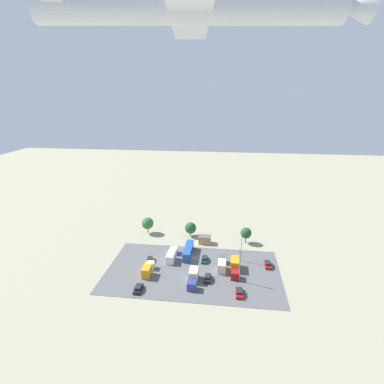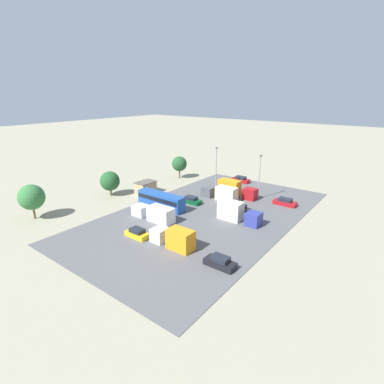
{
  "view_description": "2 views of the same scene",
  "coord_description": "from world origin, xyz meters",
  "px_view_note": "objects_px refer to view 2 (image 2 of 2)",
  "views": [
    {
      "loc": [
        -9.82,
        88.87,
        52.68
      ],
      "look_at": [
        -2.22,
        27.71,
        32.67
      ],
      "focal_mm": 28.0,
      "sensor_mm": 36.0,
      "label": 1
    },
    {
      "loc": [
        44.54,
        37.96,
        22.49
      ],
      "look_at": [
        1.43,
        5.11,
        4.53
      ],
      "focal_mm": 28.0,
      "sensor_mm": 36.0,
      "label": 2
    }
  ],
  "objects_px": {
    "parked_car_2": "(220,262)",
    "parked_car_4": "(285,202)",
    "parked_car_3": "(191,200)",
    "parked_truck_1": "(235,189)",
    "parked_truck_0": "(174,238)",
    "parked_truck_3": "(221,193)",
    "bus": "(161,200)",
    "parked_truck_4": "(237,213)",
    "shed_building": "(146,187)",
    "parked_car_1": "(137,233)",
    "parked_car_0": "(241,180)",
    "parked_car_5": "(240,209)",
    "parked_truck_2": "(155,213)"
  },
  "relations": [
    {
      "from": "shed_building",
      "to": "parked_truck_1",
      "type": "distance_m",
      "value": 20.83
    },
    {
      "from": "parked_car_4",
      "to": "parked_truck_2",
      "type": "relative_size",
      "value": 0.52
    },
    {
      "from": "parked_car_2",
      "to": "parked_truck_4",
      "type": "bearing_deg",
      "value": 21.23
    },
    {
      "from": "parked_car_0",
      "to": "parked_truck_4",
      "type": "height_order",
      "value": "parked_truck_4"
    },
    {
      "from": "parked_car_0",
      "to": "parked_car_3",
      "type": "height_order",
      "value": "parked_car_0"
    },
    {
      "from": "parked_car_3",
      "to": "parked_truck_1",
      "type": "relative_size",
      "value": 0.49
    },
    {
      "from": "parked_car_4",
      "to": "parked_truck_0",
      "type": "height_order",
      "value": "parked_truck_0"
    },
    {
      "from": "bus",
      "to": "parked_car_4",
      "type": "distance_m",
      "value": 25.94
    },
    {
      "from": "parked_car_1",
      "to": "parked_truck_0",
      "type": "xyz_separation_m",
      "value": [
        -1.18,
        6.97,
        0.81
      ]
    },
    {
      "from": "parked_car_4",
      "to": "parked_truck_4",
      "type": "relative_size",
      "value": 0.58
    },
    {
      "from": "parked_truck_2",
      "to": "parked_car_1",
      "type": "bearing_deg",
      "value": -159.45
    },
    {
      "from": "parked_car_5",
      "to": "parked_truck_1",
      "type": "xyz_separation_m",
      "value": [
        -8.0,
        -5.61,
        0.92
      ]
    },
    {
      "from": "parked_truck_3",
      "to": "parked_car_5",
      "type": "bearing_deg",
      "value": -120.35
    },
    {
      "from": "parked_car_3",
      "to": "parked_truck_1",
      "type": "xyz_separation_m",
      "value": [
        -9.89,
        5.04,
        0.96
      ]
    },
    {
      "from": "parked_car_3",
      "to": "parked_truck_2",
      "type": "distance_m",
      "value": 11.13
    },
    {
      "from": "parked_truck_1",
      "to": "shed_building",
      "type": "bearing_deg",
      "value": -58.52
    },
    {
      "from": "parked_car_2",
      "to": "parked_car_4",
      "type": "distance_m",
      "value": 28.28
    },
    {
      "from": "parked_car_0",
      "to": "parked_car_4",
      "type": "height_order",
      "value": "parked_car_0"
    },
    {
      "from": "bus",
      "to": "parked_car_2",
      "type": "height_order",
      "value": "bus"
    },
    {
      "from": "shed_building",
      "to": "parked_truck_3",
      "type": "bearing_deg",
      "value": 112.52
    },
    {
      "from": "parked_car_3",
      "to": "parked_truck_2",
      "type": "height_order",
      "value": "parked_truck_2"
    },
    {
      "from": "bus",
      "to": "parked_truck_1",
      "type": "bearing_deg",
      "value": 152.22
    },
    {
      "from": "bus",
      "to": "parked_car_5",
      "type": "height_order",
      "value": "bus"
    },
    {
      "from": "parked_car_5",
      "to": "parked_truck_4",
      "type": "relative_size",
      "value": 0.55
    },
    {
      "from": "parked_car_2",
      "to": "parked_car_5",
      "type": "relative_size",
      "value": 0.98
    },
    {
      "from": "shed_building",
      "to": "parked_truck_2",
      "type": "relative_size",
      "value": 0.52
    },
    {
      "from": "parked_truck_0",
      "to": "parked_truck_3",
      "type": "relative_size",
      "value": 0.89
    },
    {
      "from": "bus",
      "to": "parked_truck_2",
      "type": "height_order",
      "value": "bus"
    },
    {
      "from": "parked_truck_3",
      "to": "parked_truck_4",
      "type": "height_order",
      "value": "parked_truck_4"
    },
    {
      "from": "parked_truck_4",
      "to": "bus",
      "type": "bearing_deg",
      "value": -77.25
    },
    {
      "from": "parked_car_2",
      "to": "shed_building",
      "type": "bearing_deg",
      "value": 62.27
    },
    {
      "from": "parked_car_4",
      "to": "parked_truck_0",
      "type": "bearing_deg",
      "value": -13.74
    },
    {
      "from": "parked_truck_0",
      "to": "parked_truck_1",
      "type": "distance_m",
      "value": 27.01
    },
    {
      "from": "shed_building",
      "to": "parked_truck_0",
      "type": "distance_m",
      "value": 27.32
    },
    {
      "from": "bus",
      "to": "parked_truck_4",
      "type": "bearing_deg",
      "value": 102.75
    },
    {
      "from": "parked_car_3",
      "to": "parked_truck_0",
      "type": "xyz_separation_m",
      "value": [
        16.73,
        9.61,
        0.8
      ]
    },
    {
      "from": "parked_truck_3",
      "to": "parked_truck_4",
      "type": "distance_m",
      "value": 11.82
    },
    {
      "from": "parked_car_3",
      "to": "parked_car_4",
      "type": "relative_size",
      "value": 0.96
    },
    {
      "from": "parked_car_4",
      "to": "parked_truck_0",
      "type": "relative_size",
      "value": 0.64
    },
    {
      "from": "parked_truck_2",
      "to": "parked_car_5",
      "type": "bearing_deg",
      "value": -39.09
    },
    {
      "from": "parked_car_5",
      "to": "parked_truck_0",
      "type": "height_order",
      "value": "parked_truck_0"
    },
    {
      "from": "parked_car_1",
      "to": "parked_car_5",
      "type": "relative_size",
      "value": 0.94
    },
    {
      "from": "parked_car_0",
      "to": "parked_truck_3",
      "type": "height_order",
      "value": "parked_truck_3"
    },
    {
      "from": "parked_car_2",
      "to": "parked_truck_4",
      "type": "xyz_separation_m",
      "value": [
        -14.87,
        -5.78,
        0.95
      ]
    },
    {
      "from": "shed_building",
      "to": "parked_truck_0",
      "type": "bearing_deg",
      "value": 54.81
    },
    {
      "from": "parked_car_1",
      "to": "parked_car_3",
      "type": "relative_size",
      "value": 0.92
    },
    {
      "from": "parked_car_3",
      "to": "parked_car_5",
      "type": "relative_size",
      "value": 1.02
    },
    {
      "from": "parked_car_2",
      "to": "parked_truck_0",
      "type": "relative_size",
      "value": 0.59
    },
    {
      "from": "parked_car_3",
      "to": "parked_truck_4",
      "type": "distance_m",
      "value": 12.6
    },
    {
      "from": "parked_car_0",
      "to": "parked_truck_1",
      "type": "distance_m",
      "value": 11.54
    }
  ]
}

